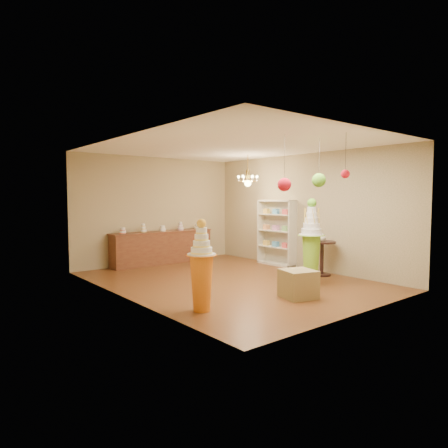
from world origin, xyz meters
TOP-DOWN VIEW (x-y plane):
  - floor at (0.00, 0.00)m, footprint 6.50×6.50m
  - ceiling at (0.00, 0.00)m, footprint 6.50×6.50m
  - wall_back at (0.00, 3.25)m, footprint 5.00×0.04m
  - wall_front at (0.00, -3.25)m, footprint 5.00×0.04m
  - wall_left at (-2.50, 0.00)m, footprint 0.04×6.50m
  - wall_right at (2.50, 0.00)m, footprint 0.04×6.50m
  - pedestal_green at (1.09, -1.40)m, footprint 0.68×0.68m
  - pedestal_orange at (-1.88, -1.51)m, footprint 0.56×0.56m
  - burlap_riser at (0.04, -1.95)m, footprint 0.72×0.72m
  - sideboard at (0.00, 2.97)m, footprint 3.04×0.54m
  - shelving_unit at (2.34, 0.80)m, footprint 0.33×1.20m
  - round_table at (2.10, -0.92)m, footprint 0.77×0.77m
  - vase at (2.10, -0.92)m, footprint 0.22×0.22m
  - pom_red_left at (-0.39, -1.95)m, footprint 0.24×0.24m
  - pom_green_mid at (0.52, -2.01)m, footprint 0.26×0.26m
  - pom_red_right at (0.30, -2.74)m, footprint 0.15×0.15m
  - chandelier at (1.50, 1.07)m, footprint 0.72×0.72m

SIDE VIEW (x-z plane):
  - floor at x=0.00m, z-range 0.00..0.00m
  - burlap_riser at x=0.04m, z-range 0.00..0.52m
  - sideboard at x=0.00m, z-range -0.10..1.06m
  - round_table at x=2.10m, z-range 0.12..0.95m
  - pedestal_orange at x=-1.88m, z-range -0.16..1.38m
  - pedestal_green at x=1.09m, z-range -0.15..1.70m
  - shelving_unit at x=2.34m, z-range 0.00..1.80m
  - vase at x=2.10m, z-range 0.83..1.03m
  - wall_back at x=0.00m, z-range 0.00..3.00m
  - wall_front at x=0.00m, z-range 0.00..3.00m
  - wall_left at x=-2.50m, z-range 0.00..3.00m
  - wall_right at x=2.50m, z-range 0.00..3.00m
  - pom_red_left at x=-0.39m, z-range 1.60..2.62m
  - pom_green_mid at x=0.52m, z-range 1.75..2.67m
  - pom_red_right at x=0.30m, z-range 1.90..2.69m
  - chandelier at x=1.50m, z-range 1.88..2.73m
  - ceiling at x=0.00m, z-range 3.00..3.00m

